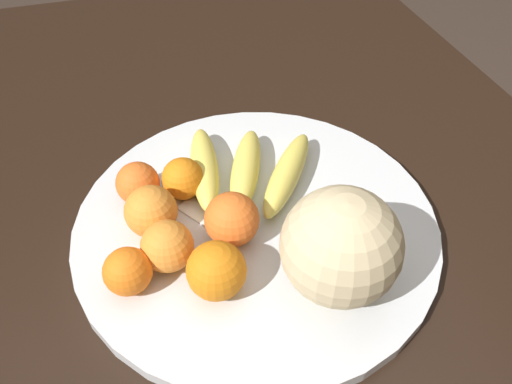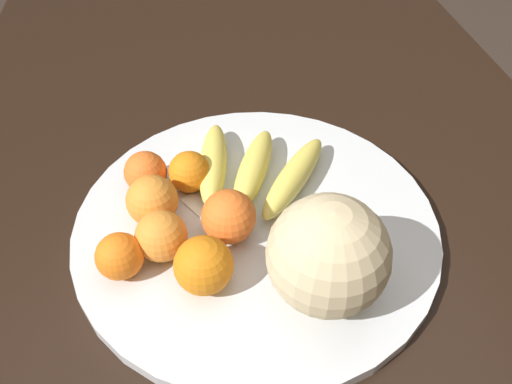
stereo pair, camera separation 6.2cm
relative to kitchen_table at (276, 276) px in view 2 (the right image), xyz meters
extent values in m
cube|color=black|center=(0.00, 0.00, 0.06)|extent=(1.64, 1.00, 0.04)
cube|color=black|center=(0.73, -0.41, -0.31)|extent=(0.07, 0.07, 0.70)
cube|color=black|center=(0.73, 0.41, -0.31)|extent=(0.07, 0.07, 0.70)
cylinder|color=silver|center=(0.02, 0.03, 0.09)|extent=(0.47, 0.47, 0.02)
torus|color=#1E4C56|center=(0.02, 0.03, 0.10)|extent=(0.47, 0.47, 0.01)
sphere|color=beige|center=(-0.10, -0.03, 0.17)|extent=(0.13, 0.13, 0.13)
sphere|color=#473819|center=(0.02, 0.05, 0.12)|extent=(0.03, 0.03, 0.03)
ellipsoid|color=#E5D156|center=(0.07, -0.03, 0.12)|extent=(0.16, 0.13, 0.04)
ellipsoid|color=#E5D156|center=(0.10, 0.02, 0.12)|extent=(0.17, 0.10, 0.04)
ellipsoid|color=#E5D156|center=(0.12, 0.07, 0.12)|extent=(0.17, 0.06, 0.04)
sphere|color=orange|center=(0.04, 0.16, 0.14)|extent=(0.07, 0.07, 0.07)
sphere|color=orange|center=(-0.02, 0.15, 0.13)|extent=(0.06, 0.06, 0.06)
sphere|color=orange|center=(0.00, 0.06, 0.14)|extent=(0.07, 0.07, 0.07)
sphere|color=orange|center=(0.09, 0.11, 0.13)|extent=(0.06, 0.06, 0.06)
sphere|color=orange|center=(-0.07, 0.10, 0.14)|extent=(0.07, 0.07, 0.07)
sphere|color=orange|center=(-0.04, 0.19, 0.13)|extent=(0.06, 0.06, 0.06)
sphere|color=orange|center=(0.10, 0.16, 0.13)|extent=(0.06, 0.06, 0.06)
cube|color=white|center=(0.04, 0.09, 0.10)|extent=(0.09, 0.07, 0.00)
camera|label=1|loc=(-0.40, 0.15, 0.59)|focal=35.00mm
camera|label=2|loc=(-0.41, 0.09, 0.59)|focal=35.00mm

